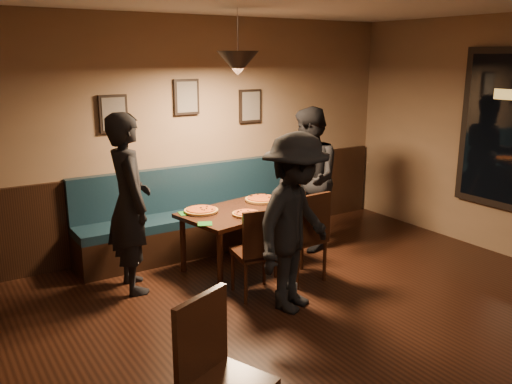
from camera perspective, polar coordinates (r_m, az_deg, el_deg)
floor at (r=4.39m, az=14.46°, el=-18.24°), size 7.00×7.00×0.00m
wall_back at (r=6.64m, az=-7.39°, el=6.12°), size 6.00×0.00×6.00m
wainscot at (r=6.80m, az=-7.04°, el=-1.44°), size 5.88×0.06×1.00m
booth_bench at (r=6.56m, az=-6.02°, el=-1.98°), size 3.00×0.60×1.00m
picture_left at (r=6.25m, az=-14.90°, el=8.03°), size 0.32×0.04×0.42m
picture_center at (r=6.56m, az=-7.40°, el=9.98°), size 0.32×0.04×0.42m
picture_right at (r=7.01m, az=-0.63°, el=9.13°), size 0.32×0.04×0.42m
pendant_lamp at (r=5.71m, az=-1.95°, el=13.49°), size 0.44×0.44×0.25m
dining_table at (r=6.05m, az=-1.80°, el=-4.99°), size 1.37×1.01×0.67m
chair_near_left at (r=5.33m, az=-0.07°, el=-6.24°), size 0.47×0.47×0.92m
chair_near_right at (r=5.69m, az=4.73°, el=-4.63°), size 0.45×0.45×0.98m
diner_left at (r=5.47m, az=-13.30°, el=-1.19°), size 0.49×0.70×1.81m
diner_right at (r=6.55m, az=5.58°, el=1.36°), size 0.94×1.04×1.75m
diner_front at (r=4.93m, az=4.18°, el=-3.32°), size 1.24×1.02×1.68m
pizza_a at (r=5.89m, az=-5.84°, el=-1.97°), size 0.47×0.47×0.04m
pizza_b at (r=5.76m, az=-1.01°, el=-2.31°), size 0.36×0.36×0.04m
pizza_c at (r=6.32m, az=0.59°, el=-0.78°), size 0.48×0.48×0.04m
soda_glass at (r=5.99m, az=4.49°, el=-1.08°), size 0.09×0.09×0.16m
tabasco_bottle at (r=6.14m, az=2.89°, el=-0.89°), size 0.03×0.03×0.11m
napkin_a at (r=5.88m, az=-7.37°, el=-2.24°), size 0.19×0.19×0.01m
napkin_b at (r=5.49m, az=-5.44°, el=-3.38°), size 0.19×0.19×0.01m
cutlery_set at (r=5.64m, az=-0.48°, el=-2.83°), size 0.17×0.07×0.00m
cafe_chair_far at (r=3.28m, az=-2.95°, el=-19.65°), size 0.57×0.57×0.99m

